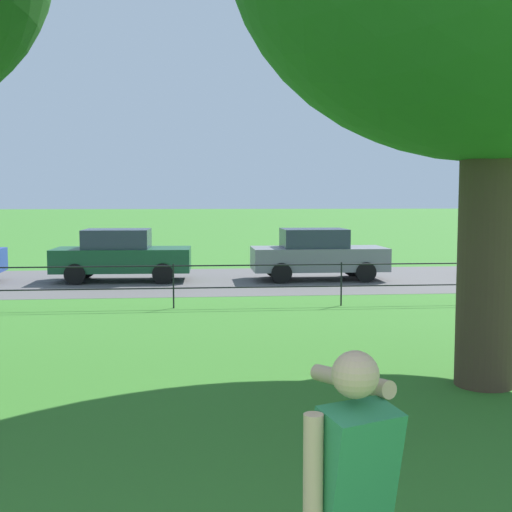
{
  "coord_description": "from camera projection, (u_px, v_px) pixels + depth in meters",
  "views": [
    {
      "loc": [
        0.42,
        -0.69,
        2.46
      ],
      "look_at": [
        1.28,
        8.2,
        1.68
      ],
      "focal_mm": 46.76,
      "sensor_mm": 36.0,
      "label": 1
    }
  ],
  "objects": [
    {
      "name": "street_strip",
      "position": [
        178.0,
        281.0,
        19.78
      ],
      "size": [
        80.0,
        6.61,
        0.01
      ],
      "primitive_type": "cube",
      "color": "#565454",
      "rests_on": "ground"
    },
    {
      "name": "park_fence",
      "position": [
        173.0,
        279.0,
        14.85
      ],
      "size": [
        30.56,
        0.04,
        1.0
      ],
      "color": "black",
      "rests_on": "ground"
    },
    {
      "name": "car_dark_green_right",
      "position": [
        121.0,
        255.0,
        19.75
      ],
      "size": [
        4.05,
        1.9,
        1.54
      ],
      "color": "#194C2D",
      "rests_on": "ground"
    },
    {
      "name": "car_grey_left",
      "position": [
        317.0,
        254.0,
        20.05
      ],
      "size": [
        4.01,
        1.83,
        1.54
      ],
      "color": "slate",
      "rests_on": "ground"
    }
  ]
}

